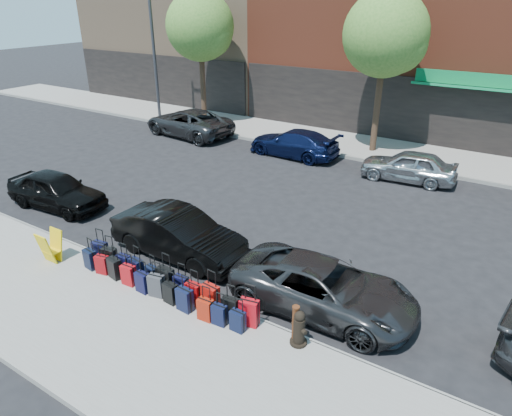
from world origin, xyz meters
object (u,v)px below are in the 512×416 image
Objects in this scene: car_near_1 at (178,234)px; bollard at (295,323)px; car_far_1 at (294,143)px; display_rack at (51,247)px; tree_center at (388,37)px; streetlight at (156,41)px; car_near_2 at (324,287)px; car_far_0 at (189,123)px; suitcase_front_5 at (166,280)px; tree_left at (202,28)px; fire_hydrant at (299,329)px; car_near_0 at (56,190)px; car_far_2 at (408,166)px.

bollard is at bearing -108.47° from car_near_1.
car_far_1 is (-1.51, 10.06, -0.05)m from car_near_1.
car_near_1 reaches higher than display_rack.
display_rack is 0.21× the size of car_far_1.
streetlight reaches higher than tree_center.
display_rack is at bearing -57.62° from streetlight.
car_far_1 reaches higher than car_near_2.
tree_center is 11.12m from car_far_0.
streetlight is at bearing 136.24° from suitcase_front_5.
car_near_2 is (4.72, -0.08, -0.06)m from car_near_1.
suitcase_front_5 is at bearing 14.57° from car_far_1.
car_far_1 is (-3.22, -2.51, -4.76)m from tree_center.
fire_hydrant is (13.67, -14.23, -4.87)m from tree_left.
display_rack is at bearing 131.70° from car_near_1.
suitcase_front_5 is 1.19× the size of bollard.
car_far_0 is (-9.78, -2.48, -4.68)m from tree_center.
tree_center is 15.14m from suitcase_front_5.
car_near_2 is at bearing 57.65° from car_far_0.
streetlight is at bearing -109.75° from car_far_0.
fire_hydrant is at bearing -104.54° from car_near_0.
car_near_2 is (13.51, -12.65, -4.77)m from tree_left.
fire_hydrant is at bearing 4.08° from suitcase_front_5.
suitcase_front_5 is at bearing -110.19° from car_near_0.
suitcase_front_5 is 7.37m from car_near_0.
fire_hydrant is at bearing -77.46° from tree_center.
car_near_1 is 4.72m from car_near_2.
tree_center is at bearing 124.45° from fire_hydrant.
car_far_0 is (-9.15, 11.83, 0.24)m from suitcase_front_5.
car_near_1 is (2.70, 2.38, 0.09)m from display_rack.
bollard is 0.21× the size of car_near_1.
suitcase_front_5 is 12.07m from car_far_1.
bollard is at bearing -46.31° from tree_left.
tree_left is 6.76× the size of suitcase_front_5.
bollard reaches higher than fire_hydrant.
fire_hydrant is 17.49m from car_far_0.
tree_center is 15.27m from bollard.
car_far_0 is at bearing 130.68° from suitcase_front_5.
bollard is 5.01m from car_near_1.
car_far_0 is (-2.05, 9.86, 0.06)m from car_near_0.
tree_left is at bearing 111.72° from display_rack.
car_far_0 is at bearing 137.63° from bollard.
car_near_0 is (-3.33, 2.62, 0.06)m from display_rack.
fire_hydrant is 1.59m from car_near_2.
tree_center reaches higher than car_near_0.
car_far_2 is at bearing 89.07° from car_far_1.
car_far_1 is (-2.58, 11.79, 0.16)m from suitcase_front_5.
streetlight is at bearing -177.02° from tree_center.
tree_left is 3.11m from streetlight.
tree_center is 1.58× the size of car_near_2.
streetlight is 8.86× the size of bollard.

